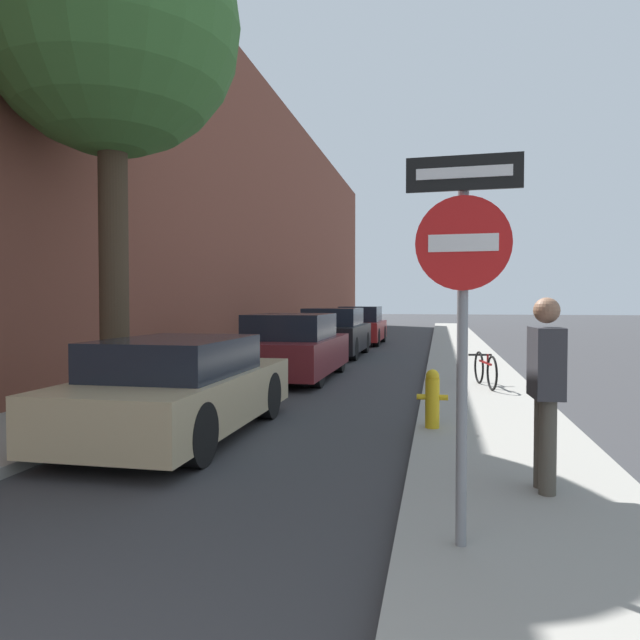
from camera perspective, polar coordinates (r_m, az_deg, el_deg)
ground_plane at (r=16.82m, az=4.07°, el=-3.97°), size 120.00×120.00×0.00m
sidewalk_left at (r=17.43m, az=-5.44°, el=-3.57°), size 2.00×52.00×0.12m
sidewalk_right at (r=16.69m, az=14.02°, el=-3.86°), size 2.00×52.00×0.12m
building_facade_left at (r=18.06m, az=-9.67°, el=11.62°), size 0.70×52.00×9.55m
parked_car_champagne at (r=7.58m, az=-13.47°, el=-6.54°), size 1.72×4.08×1.25m
parked_car_maroon at (r=12.85m, az=-2.72°, el=-2.74°), size 1.85×4.17×1.43m
parked_car_black at (r=18.11m, az=1.41°, el=-1.29°), size 1.79×4.28×1.49m
parked_car_red at (r=23.18m, az=4.03°, el=-0.63°), size 1.69×3.92×1.49m
street_tree_near at (r=9.79m, az=-19.74°, el=25.23°), size 3.69×3.69×7.38m
fire_hydrant at (r=7.48m, az=10.93°, el=-7.47°), size 0.38×0.18×0.73m
traffic_sign_post at (r=3.82m, az=13.78°, el=2.93°), size 0.72×0.12×2.50m
pedestrian at (r=5.22m, az=21.21°, el=-5.72°), size 0.25×0.44×1.62m
bicycle at (r=11.23m, az=15.85°, el=-4.68°), size 0.45×1.50×0.62m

